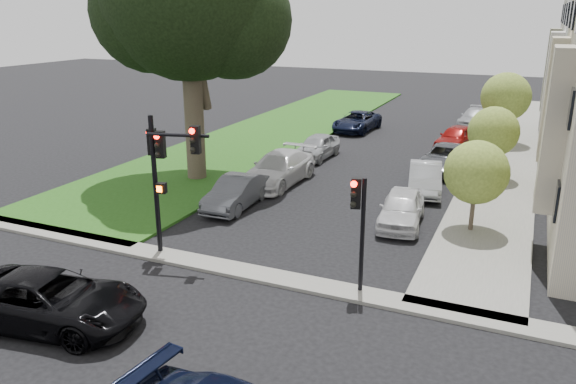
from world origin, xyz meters
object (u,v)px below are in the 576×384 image
at_px(small_tree_a, 476,172).
at_px(car_parked_5, 236,193).
at_px(car_parked_6, 279,168).
at_px(car_parked_3, 456,137).
at_px(small_tree_b, 493,132).
at_px(car_parked_8, 357,121).
at_px(car_parked_0, 401,208).
at_px(car_parked_7, 317,146).
at_px(car_cross_near, 49,300).
at_px(small_tree_c, 506,97).
at_px(car_parked_4, 475,117).
at_px(car_parked_1, 425,178).
at_px(traffic_signal_main, 164,162).
at_px(car_parked_2, 447,158).
at_px(traffic_signal_secondary, 359,214).

height_order(small_tree_a, car_parked_5, small_tree_a).
bearing_deg(car_parked_6, small_tree_a, -14.54).
bearing_deg(car_parked_6, car_parked_3, 60.52).
xyz_separation_m(small_tree_a, car_parked_5, (-9.90, -1.13, -1.76)).
height_order(small_tree_b, car_parked_8, small_tree_b).
bearing_deg(small_tree_b, small_tree_a, -90.00).
distance_m(car_parked_0, car_parked_7, 11.32).
bearing_deg(small_tree_a, car_cross_near, -129.99).
bearing_deg(car_parked_8, car_parked_7, -84.52).
distance_m(small_tree_c, car_parked_8, 10.25).
xyz_separation_m(car_parked_4, car_parked_5, (-7.60, -23.77, 0.03)).
height_order(car_parked_1, car_parked_5, car_parked_1).
xyz_separation_m(car_parked_3, car_parked_7, (-7.21, -5.83, -0.02)).
distance_m(traffic_signal_main, car_parked_5, 6.14).
distance_m(car_parked_1, car_parked_8, 14.73).
bearing_deg(car_parked_1, car_parked_7, 139.57).
relative_size(small_tree_a, car_parked_8, 0.73).
bearing_deg(car_parked_1, car_parked_6, -178.34).
distance_m(small_tree_b, car_parked_0, 8.82).
distance_m(traffic_signal_main, car_parked_4, 30.27).
xyz_separation_m(car_cross_near, car_parked_2, (7.60, 20.62, -0.03)).
distance_m(car_parked_1, car_parked_2, 4.36).
height_order(small_tree_a, car_parked_2, small_tree_a).
xyz_separation_m(car_parked_1, car_parked_6, (-7.04, -1.50, 0.09)).
height_order(car_parked_5, car_parked_8, car_parked_8).
height_order(small_tree_a, car_cross_near, small_tree_a).
height_order(small_tree_a, small_tree_c, small_tree_c).
bearing_deg(small_tree_c, car_parked_2, -106.02).
relative_size(small_tree_c, car_parked_5, 1.11).
relative_size(car_parked_0, car_parked_6, 0.76).
distance_m(small_tree_b, car_parked_3, 7.21).
distance_m(small_tree_a, small_tree_b, 7.91).
height_order(car_cross_near, car_parked_1, car_cross_near).
distance_m(small_tree_c, traffic_signal_main, 25.32).
xyz_separation_m(small_tree_a, car_parked_1, (-2.65, 4.46, -1.75)).
bearing_deg(car_parked_5, traffic_signal_secondary, -39.49).
distance_m(traffic_signal_secondary, car_parked_7, 16.90).
height_order(small_tree_c, car_parked_6, small_tree_c).
relative_size(traffic_signal_secondary, car_cross_near, 0.70).
distance_m(small_tree_a, car_parked_4, 22.83).
bearing_deg(car_parked_3, car_parked_5, -104.38).
height_order(traffic_signal_secondary, car_parked_8, traffic_signal_secondary).
height_order(small_tree_c, car_parked_0, small_tree_c).
relative_size(car_parked_2, car_parked_5, 1.22).
bearing_deg(small_tree_c, traffic_signal_main, -112.30).
distance_m(small_tree_c, car_parked_2, 8.67).
height_order(traffic_signal_main, car_parked_0, traffic_signal_main).
distance_m(car_cross_near, car_parked_8, 29.06).
xyz_separation_m(small_tree_b, car_parked_1, (-2.65, -3.45, -1.83)).
xyz_separation_m(traffic_signal_secondary, car_parked_4, (0.36, 29.28, -1.93)).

